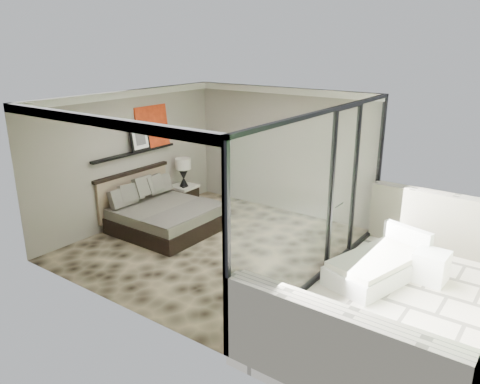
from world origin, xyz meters
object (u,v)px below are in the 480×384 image
Objects in this scene: nightstand at (184,195)px; lounger at (379,265)px; bed at (163,215)px; table_lamp at (183,168)px; ottoman at (431,266)px.

lounger is at bearing -2.75° from nightstand.
bed is 2.94× the size of table_lamp.
table_lamp is at bearing 177.34° from ottoman.
bed reaches higher than lounger.
nightstand is 5.03m from lounger.
nightstand is 0.82× the size of table_lamp.
lounger is at bearing -152.05° from ottoman.
bed is 3.59× the size of nightstand.
lounger is at bearing 8.06° from bed.
table_lamp is 5.71m from ottoman.
table_lamp reaches higher than nightstand.
bed is at bearing -60.08° from nightstand.
table_lamp is at bearing -172.43° from lounger.
lounger is (-0.72, -0.38, -0.04)m from ottoman.
table_lamp is at bearing 113.93° from bed.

